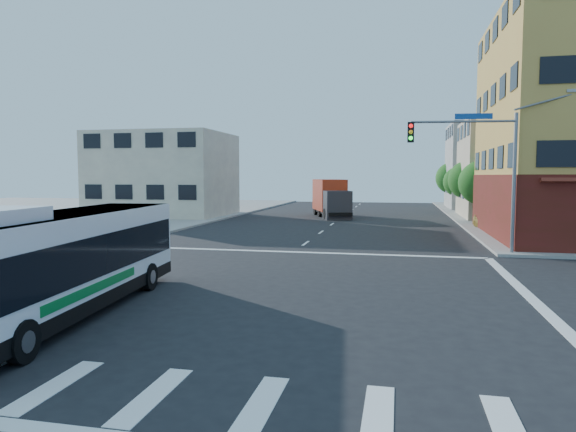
# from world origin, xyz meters

# --- Properties ---
(ground) EXTENTS (120.00, 120.00, 0.00)m
(ground) POSITION_xyz_m (0.00, 0.00, 0.00)
(ground) COLOR black
(ground) RESTS_ON ground
(sidewalk_nw) EXTENTS (50.00, 50.00, 0.15)m
(sidewalk_nw) POSITION_xyz_m (-35.00, 35.00, 0.07)
(sidewalk_nw) COLOR gray
(sidewalk_nw) RESTS_ON ground
(building_east_near) EXTENTS (12.06, 10.06, 9.00)m
(building_east_near) POSITION_xyz_m (16.98, 33.98, 4.51)
(building_east_near) COLOR #BDAE90
(building_east_near) RESTS_ON ground
(building_east_far) EXTENTS (12.06, 10.06, 10.00)m
(building_east_far) POSITION_xyz_m (16.98, 47.98, 5.01)
(building_east_far) COLOR #ACACA7
(building_east_far) RESTS_ON ground
(building_west) EXTENTS (12.06, 10.06, 8.00)m
(building_west) POSITION_xyz_m (-17.02, 29.98, 4.01)
(building_west) COLOR beige
(building_west) RESTS_ON ground
(signal_mast_ne) EXTENTS (7.91, 1.13, 8.07)m
(signal_mast_ne) POSITION_xyz_m (9.08, 10.62, 4.98)
(signal_mast_ne) COLOR slate
(signal_mast_ne) RESTS_ON ground
(street_tree_a) EXTENTS (3.60, 3.60, 5.53)m
(street_tree_a) POSITION_xyz_m (11.90, 27.92, 3.59)
(street_tree_a) COLOR #3C2516
(street_tree_a) RESTS_ON ground
(street_tree_b) EXTENTS (3.80, 3.80, 5.79)m
(street_tree_b) POSITION_xyz_m (11.90, 35.92, 3.75)
(street_tree_b) COLOR #3C2516
(street_tree_b) RESTS_ON ground
(street_tree_c) EXTENTS (3.40, 3.40, 5.29)m
(street_tree_c) POSITION_xyz_m (11.90, 43.92, 3.46)
(street_tree_c) COLOR #3C2516
(street_tree_c) RESTS_ON ground
(street_tree_d) EXTENTS (4.00, 4.00, 6.03)m
(street_tree_d) POSITION_xyz_m (11.90, 51.92, 3.88)
(street_tree_d) COLOR #3C2516
(street_tree_d) RESTS_ON ground
(transit_bus) EXTENTS (3.38, 11.07, 3.23)m
(transit_bus) POSITION_xyz_m (-3.83, -3.78, 1.58)
(transit_bus) COLOR black
(transit_bus) RESTS_ON ground
(box_truck) EXTENTS (4.72, 8.24, 3.57)m
(box_truck) POSITION_xyz_m (-1.03, 32.32, 1.73)
(box_truck) COLOR #29292F
(box_truck) RESTS_ON ground
(parked_car) EXTENTS (2.66, 4.41, 1.40)m
(parked_car) POSITION_xyz_m (11.94, 22.67, 0.70)
(parked_car) COLOR gold
(parked_car) RESTS_ON ground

